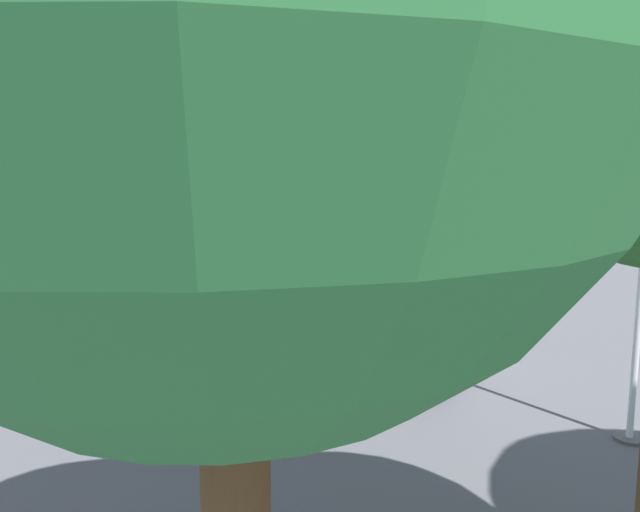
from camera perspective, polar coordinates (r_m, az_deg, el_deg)
ground_plane at (r=14.50m, az=4.30°, el=-4.81°), size 80.00×80.00×0.00m
tour_bus at (r=11.08m, az=-10.89°, el=-0.31°), size 9.14×2.62×3.25m
spectator_far_left at (r=13.03m, az=1.79°, el=-1.52°), size 0.57×0.32×1.77m
spectator_left at (r=13.35m, az=-2.64°, el=-1.53°), size 0.57×0.32×1.69m
spectator_centre at (r=14.27m, az=-7.43°, el=-0.75°), size 0.58×0.33×1.77m
spectator_right at (r=14.64m, az=-11.99°, el=-0.70°), size 0.57×0.32×1.73m
parked_motorcycle_silver at (r=14.89m, az=-16.95°, el=-2.90°), size 2.04×0.68×0.99m
stunt_motorcycle at (r=17.13m, az=4.74°, el=0.65°), size 1.89×1.02×1.73m
traffic_cone at (r=16.43m, az=12.34°, el=-2.35°), size 0.34×0.34×0.63m
bay_line_a at (r=14.24m, az=19.91°, el=-5.51°), size 0.24×4.23×0.01m
bay_line_b at (r=14.68m, az=8.59°, el=-4.70°), size 0.24×4.21×0.01m
bay_line_c at (r=15.65m, az=-1.67°, el=-3.80°), size 0.25×4.50×0.01m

